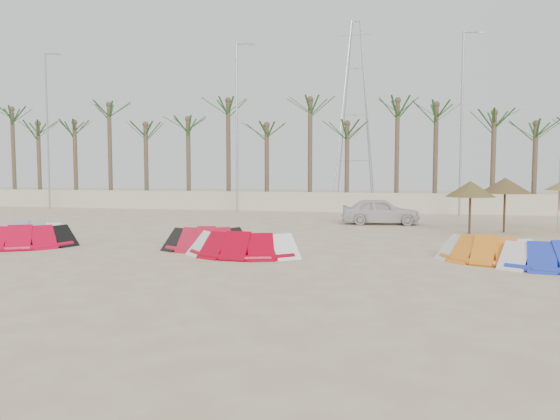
% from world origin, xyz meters
% --- Properties ---
extents(ground, '(120.00, 120.00, 0.00)m').
position_xyz_m(ground, '(0.00, 0.00, 0.00)').
color(ground, beige).
rests_on(ground, ground).
extents(boundary_wall, '(60.00, 0.30, 1.30)m').
position_xyz_m(boundary_wall, '(0.00, 22.00, 0.65)').
color(boundary_wall, beige).
rests_on(boundary_wall, ground).
extents(palm_line, '(52.00, 4.00, 7.70)m').
position_xyz_m(palm_line, '(0.67, 23.50, 6.44)').
color(palm_line, brown).
rests_on(palm_line, ground).
extents(lamp_a, '(1.25, 0.14, 11.00)m').
position_xyz_m(lamp_a, '(-19.96, 20.00, 5.77)').
color(lamp_a, '#A5A8AD').
rests_on(lamp_a, ground).
extents(lamp_b, '(1.25, 0.14, 11.00)m').
position_xyz_m(lamp_b, '(-5.96, 20.00, 5.77)').
color(lamp_b, '#A5A8AD').
rests_on(lamp_b, ground).
extents(lamp_c, '(1.25, 0.14, 11.00)m').
position_xyz_m(lamp_c, '(8.04, 20.00, 5.77)').
color(lamp_c, '#A5A8AD').
rests_on(lamp_c, ground).
extents(pylon, '(3.00, 3.00, 14.00)m').
position_xyz_m(pylon, '(1.00, 28.00, 0.00)').
color(pylon, '#A5A8AD').
rests_on(pylon, ground).
extents(kite_grey, '(3.54, 2.15, 0.90)m').
position_xyz_m(kite_grey, '(-9.91, 4.71, 0.42)').
color(kite_grey, '#8E93A5').
rests_on(kite_grey, ground).
extents(kite_red_left, '(4.07, 2.91, 0.90)m').
position_xyz_m(kite_red_left, '(-8.97, 3.17, 0.42)').
color(kite_red_left, red).
rests_on(kite_red_left, ground).
extents(kite_red_mid, '(3.30, 2.18, 0.90)m').
position_xyz_m(kite_red_mid, '(-2.15, 4.01, 0.42)').
color(kite_red_mid, red).
rests_on(kite_red_mid, ground).
extents(kite_red_right, '(3.73, 1.64, 0.90)m').
position_xyz_m(kite_red_right, '(-0.54, 2.95, 0.42)').
color(kite_red_right, '#B40018').
rests_on(kite_red_right, ground).
extents(kite_orange, '(3.39, 2.37, 0.90)m').
position_xyz_m(kite_orange, '(7.15, 3.48, 0.42)').
color(kite_orange, orange).
rests_on(kite_orange, ground).
extents(kite_blue, '(3.59, 2.12, 0.90)m').
position_xyz_m(kite_blue, '(9.03, 2.75, 0.42)').
color(kite_blue, '#2037C3').
rests_on(kite_blue, ground).
extents(parasol_left, '(2.15, 2.15, 2.35)m').
position_xyz_m(parasol_left, '(7.53, 10.88, 1.99)').
color(parasol_left, '#4C331E').
rests_on(parasol_left, ground).
extents(parasol_mid, '(2.31, 2.31, 2.48)m').
position_xyz_m(parasol_mid, '(9.13, 11.81, 2.13)').
color(parasol_mid, '#4C331E').
rests_on(parasol_mid, ground).
extents(car, '(4.16, 2.03, 1.37)m').
position_xyz_m(car, '(3.51, 14.31, 0.68)').
color(car, silver).
rests_on(car, ground).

